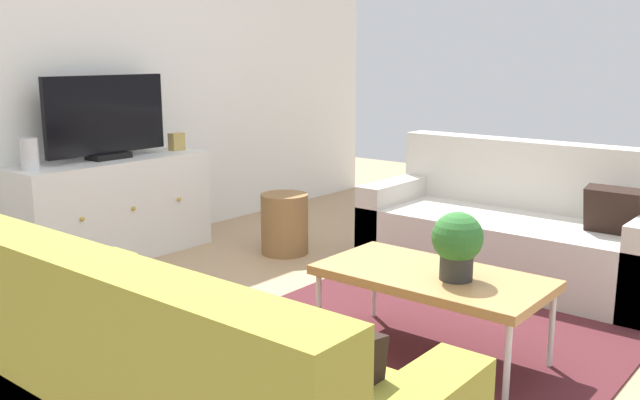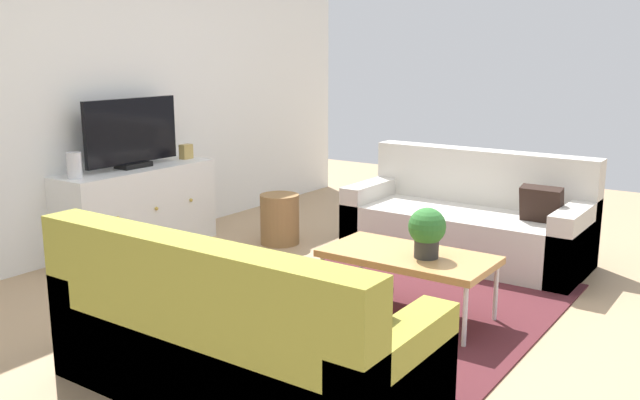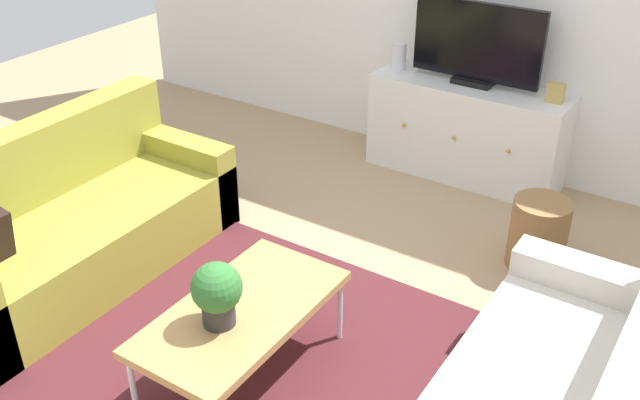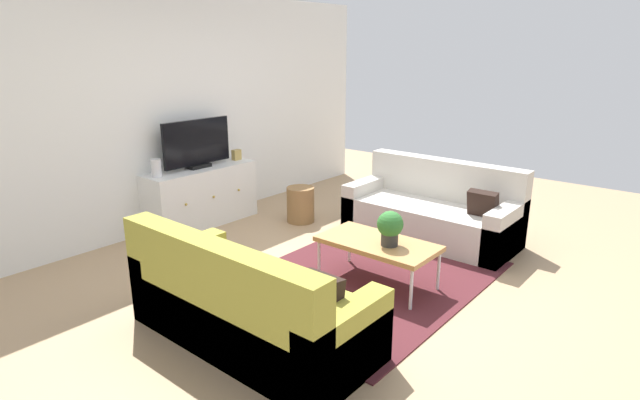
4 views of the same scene
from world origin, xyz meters
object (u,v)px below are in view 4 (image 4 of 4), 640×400
Objects in this scene: tv_console at (202,196)px; glass_vase at (156,168)px; couch_right_side at (434,213)px; couch_left_side at (244,310)px; potted_plant at (390,227)px; flat_screen_tv at (197,144)px; wicker_basket at (301,205)px; mantel_clock at (236,155)px; coffee_table at (378,244)px.

glass_vase reaches higher than tv_console.
glass_vase is at bearing 180.00° from tv_console.
glass_vase is at bearing 129.89° from couch_right_side.
couch_left_side is at bearing -110.61° from glass_vase.
potted_plant is 0.34× the size of flat_screen_tv.
flat_screen_tv reaches higher than couch_left_side.
glass_vase is at bearing 101.13° from potted_plant.
couch_right_side is 1.52m from potted_plant.
flat_screen_tv is at bearing 1.97° from glass_vase.
wicker_basket is (2.31, 1.52, -0.06)m from couch_left_side.
couch_left_side is 14.45× the size of mantel_clock.
couch_right_side reaches higher than mantel_clock.
couch_left_side is 2.76m from wicker_basket.
mantel_clock is at bearing 0.00° from glass_vase.
couch_left_side and couch_right_side have the same top height.
potted_plant is at bearing -103.18° from mantel_clock.
tv_console is at bearing -0.00° from glass_vase.
flat_screen_tv is at bearing 89.31° from coffee_table.
wicker_basket is (0.86, 1.70, -0.17)m from coffee_table.
wicker_basket is (-0.57, 1.52, -0.06)m from couch_right_side.
flat_screen_tv reaches higher than couch_right_side.
tv_console is (1.47, 2.37, 0.07)m from couch_left_side.
glass_vase reaches higher than mantel_clock.
couch_left_side reaches higher than coffee_table.
wicker_basket reaches higher than coffee_table.
glass_vase is 0.46× the size of wicker_basket.
potted_plant is at bearing -91.08° from tv_console.
potted_plant is 2.74m from flat_screen_tv.
tv_console is 1.53× the size of flat_screen_tv.
flat_screen_tv is (1.47, 2.39, 0.71)m from couch_left_side.
coffee_table is at bearing -90.70° from tv_console.
wicker_basket is at bearing -73.55° from mantel_clock.
wicker_basket is at bearing 33.35° from couch_left_side.
couch_left_side is at bearing -121.81° from tv_console.
flat_screen_tv is (-1.40, 2.39, 0.71)m from couch_right_side.
glass_vase is (-0.53, 2.69, 0.21)m from potted_plant.
couch_left_side is at bearing -146.65° from wicker_basket.
glass_vase is 1.16m from mantel_clock.
couch_left_side is 2.88m from couch_right_side.
mantel_clock is at bearing 0.00° from tv_console.
couch_left_side is 1.34× the size of tv_console.
flat_screen_tv reaches higher than coffee_table.
couch_right_side reaches higher than wicker_basket.
couch_left_side is 1.46m from coffee_table.
tv_console is at bearing 120.61° from couch_right_side.
potted_plant is at bearing -167.70° from couch_right_side.
potted_plant is at bearing -98.39° from coffee_table.
flat_screen_tv is 0.62m from mantel_clock.
couch_right_side is 2.76m from tv_console.
couch_right_side is 2.87m from flat_screen_tv.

